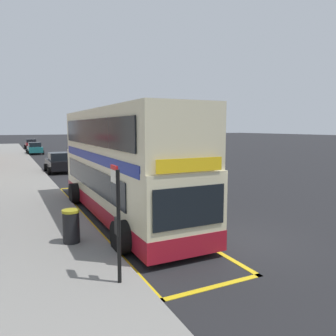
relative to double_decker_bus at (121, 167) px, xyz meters
name	(u,v)px	position (x,y,z in m)	size (l,w,h in m)	color
ground_plane	(68,158)	(2.46, 27.35, -2.06)	(260.00, 260.00, 0.00)	black
pavement_near	(3,160)	(-4.54, 27.35, -1.99)	(6.00, 76.00, 0.14)	gray
double_decker_bus	(121,167)	(0.00, 0.00, 0.00)	(3.18, 11.27, 4.40)	beige
bus_bay_markings	(118,214)	(-0.11, 0.22, -2.06)	(2.87, 14.45, 0.01)	gold
bus_stop_sign	(117,215)	(-2.07, -5.92, -0.34)	(0.09, 0.51, 2.69)	black
parked_car_maroon_across	(31,144)	(-0.17, 48.66, -1.27)	(2.09, 4.20, 1.62)	maroon
parked_car_black_distant	(59,162)	(-0.33, 15.23, -1.27)	(2.09, 4.20, 1.62)	black
parked_car_teal_kerbside	(35,148)	(-0.60, 35.54, -1.27)	(2.09, 4.20, 1.62)	#196066
litter_bin	(71,226)	(-2.57, -2.79, -1.40)	(0.53, 0.53, 1.04)	black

